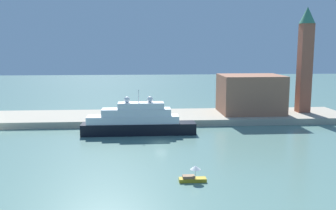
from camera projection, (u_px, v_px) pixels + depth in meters
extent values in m
plane|color=slate|center=(161.00, 143.00, 84.50)|extent=(400.00, 400.00, 0.00)
cube|color=#ADA38E|center=(156.00, 117.00, 109.52)|extent=(110.00, 19.06, 1.76)
cube|color=black|center=(139.00, 128.00, 92.41)|extent=(27.63, 4.90, 2.78)
cube|color=white|center=(133.00, 119.00, 91.95)|extent=(22.11, 4.51, 1.81)
cube|color=white|center=(136.00, 112.00, 91.74)|extent=(16.58, 4.12, 1.74)
cube|color=white|center=(141.00, 105.00, 91.57)|extent=(11.05, 3.72, 1.49)
cylinder|color=silver|center=(138.00, 96.00, 91.17)|extent=(0.16, 0.16, 3.07)
sphere|color=white|center=(150.00, 99.00, 91.50)|extent=(1.46, 1.46, 1.46)
sphere|color=white|center=(127.00, 100.00, 91.10)|extent=(1.46, 1.46, 1.46)
cube|color=#B7991E|center=(193.00, 180.00, 60.22)|extent=(4.34, 1.47, 0.58)
cube|color=#8C6647|center=(189.00, 177.00, 60.09)|extent=(1.91, 1.18, 0.44)
cylinder|color=#B2B2B2|center=(195.00, 174.00, 60.09)|extent=(0.06, 0.06, 1.42)
cone|color=white|center=(195.00, 168.00, 59.94)|extent=(1.68, 1.68, 0.59)
cube|color=#9E664C|center=(250.00, 94.00, 111.38)|extent=(17.77, 14.15, 11.12)
cube|color=#93513D|center=(305.00, 69.00, 111.40)|extent=(3.48, 3.48, 25.92)
cone|color=#387A5B|center=(308.00, 15.00, 109.03)|extent=(4.53, 4.53, 4.77)
cube|color=#1E4C99|center=(115.00, 117.00, 103.20)|extent=(4.41, 1.73, 0.82)
cube|color=#262D33|center=(114.00, 114.00, 103.08)|extent=(2.65, 1.55, 0.59)
cylinder|color=maroon|center=(127.00, 116.00, 103.37)|extent=(0.36, 0.36, 1.43)
sphere|color=tan|center=(127.00, 113.00, 103.24)|extent=(0.24, 0.24, 0.24)
cylinder|color=black|center=(143.00, 119.00, 100.56)|extent=(0.43, 0.43, 0.89)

